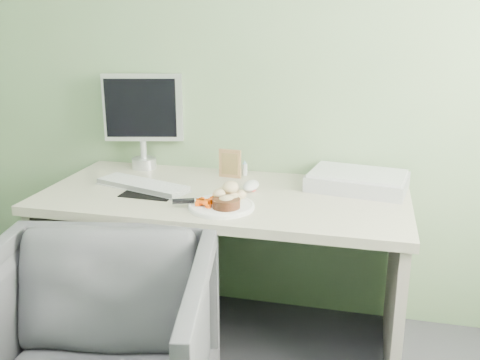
% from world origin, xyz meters
% --- Properties ---
extents(wall_back, '(3.50, 0.00, 3.50)m').
position_xyz_m(wall_back, '(0.00, 2.00, 1.35)').
color(wall_back, gray).
rests_on(wall_back, floor).
extents(desk, '(1.60, 0.75, 0.73)m').
position_xyz_m(desk, '(0.00, 1.62, 0.55)').
color(desk, beige).
rests_on(desk, floor).
extents(plate, '(0.27, 0.27, 0.01)m').
position_xyz_m(plate, '(0.04, 1.44, 0.74)').
color(plate, white).
rests_on(plate, desk).
extents(steak, '(0.11, 0.11, 0.04)m').
position_xyz_m(steak, '(0.07, 1.41, 0.76)').
color(steak, black).
rests_on(steak, plate).
extents(potato_pile, '(0.15, 0.12, 0.07)m').
position_xyz_m(potato_pile, '(0.07, 1.48, 0.78)').
color(potato_pile, tan).
rests_on(potato_pile, plate).
extents(carrot_heap, '(0.07, 0.07, 0.04)m').
position_xyz_m(carrot_heap, '(-0.02, 1.42, 0.77)').
color(carrot_heap, '#FF4F05').
rests_on(carrot_heap, plate).
extents(steak_knife, '(0.22, 0.10, 0.02)m').
position_xyz_m(steak_knife, '(-0.08, 1.42, 0.76)').
color(steak_knife, silver).
rests_on(steak_knife, plate).
extents(mousepad, '(0.24, 0.21, 0.00)m').
position_xyz_m(mousepad, '(-0.31, 1.56, 0.73)').
color(mousepad, black).
rests_on(mousepad, desk).
extents(keyboard, '(0.46, 0.26, 0.02)m').
position_xyz_m(keyboard, '(-0.38, 1.61, 0.75)').
color(keyboard, white).
rests_on(keyboard, desk).
extents(computer_mouse, '(0.07, 0.12, 0.04)m').
position_xyz_m(computer_mouse, '(0.11, 1.69, 0.75)').
color(computer_mouse, white).
rests_on(computer_mouse, desk).
extents(photo_frame, '(0.11, 0.02, 0.14)m').
position_xyz_m(photo_frame, '(-0.03, 1.87, 0.80)').
color(photo_frame, '#936845').
rests_on(photo_frame, desk).
extents(eyedrop_bottle, '(0.03, 0.03, 0.08)m').
position_xyz_m(eyedrop_bottle, '(0.03, 1.92, 0.76)').
color(eyedrop_bottle, white).
rests_on(eyedrop_bottle, desk).
extents(scanner, '(0.47, 0.35, 0.07)m').
position_xyz_m(scanner, '(0.57, 1.83, 0.76)').
color(scanner, '#B8BAC0').
rests_on(scanner, desk).
extents(monitor, '(0.39, 0.15, 0.48)m').
position_xyz_m(monitor, '(-0.50, 1.94, 1.00)').
color(monitor, silver).
rests_on(monitor, desk).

